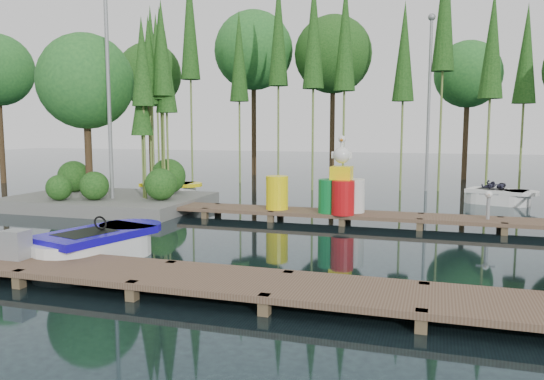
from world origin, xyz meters
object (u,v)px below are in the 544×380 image
(island, at_px, (103,111))
(drum_cluster, at_px, (342,191))
(boat_yellow_far, at_px, (169,189))
(boat_blue, at_px, (97,246))
(yellow_barrel, at_px, (277,193))
(utility_cabinet, at_px, (16,244))

(island, distance_m, drum_cluster, 8.60)
(boat_yellow_far, bearing_deg, drum_cluster, -15.09)
(boat_blue, height_order, drum_cluster, drum_cluster)
(boat_yellow_far, bearing_deg, boat_blue, -56.87)
(island, bearing_deg, drum_cluster, -6.56)
(boat_yellow_far, height_order, drum_cluster, drum_cluster)
(boat_yellow_far, xyz_separation_m, drum_cluster, (7.48, -3.96, 0.67))
(yellow_barrel, relative_size, drum_cluster, 0.45)
(utility_cabinet, xyz_separation_m, yellow_barrel, (2.80, 7.00, 0.22))
(boat_yellow_far, relative_size, utility_cabinet, 4.98)
(utility_cabinet, bearing_deg, island, 114.34)
(boat_blue, relative_size, boat_yellow_far, 1.20)
(boat_yellow_far, xyz_separation_m, yellow_barrel, (5.56, -3.81, 0.52))
(island, bearing_deg, boat_blue, -56.49)
(utility_cabinet, bearing_deg, yellow_barrel, 68.20)
(boat_yellow_far, distance_m, utility_cabinet, 11.16)
(utility_cabinet, xyz_separation_m, drum_cluster, (4.72, 6.84, 0.37))
(boat_blue, bearing_deg, utility_cabinet, -102.75)
(boat_yellow_far, height_order, yellow_barrel, yellow_barrel)
(boat_yellow_far, bearing_deg, yellow_barrel, -21.56)
(island, xyz_separation_m, yellow_barrel, (6.32, -0.79, -2.40))
(boat_blue, height_order, utility_cabinet, boat_blue)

